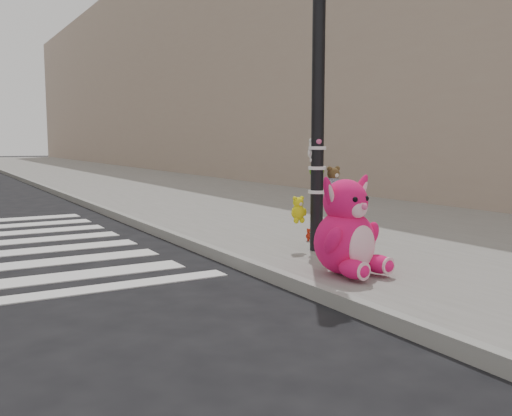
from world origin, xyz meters
TOP-DOWN VIEW (x-y plane):
  - ground at (0.00, 0.00)m, footprint 120.00×120.00m
  - sidewalk_near at (5.00, 10.00)m, footprint 7.00×80.00m
  - curb_edge at (1.55, 10.00)m, footprint 0.12×80.00m
  - bld_near at (10.50, 20.00)m, footprint 5.00×60.00m
  - signal_pole at (2.62, 1.81)m, footprint 0.67×0.48m
  - pink_bunny at (2.09, 0.57)m, footprint 0.76×0.86m
  - red_teddy at (2.92, 2.40)m, footprint 0.13×0.10m

SIDE VIEW (x-z plane):
  - ground at x=0.00m, z-range 0.00..0.00m
  - sidewalk_near at x=5.00m, z-range 0.00..0.14m
  - curb_edge at x=1.55m, z-range -0.01..0.15m
  - red_teddy at x=2.92m, z-range 0.14..0.32m
  - pink_bunny at x=2.09m, z-range 0.04..1.10m
  - signal_pole at x=2.62m, z-range -0.17..3.83m
  - bld_near at x=10.50m, z-range 0.00..10.00m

